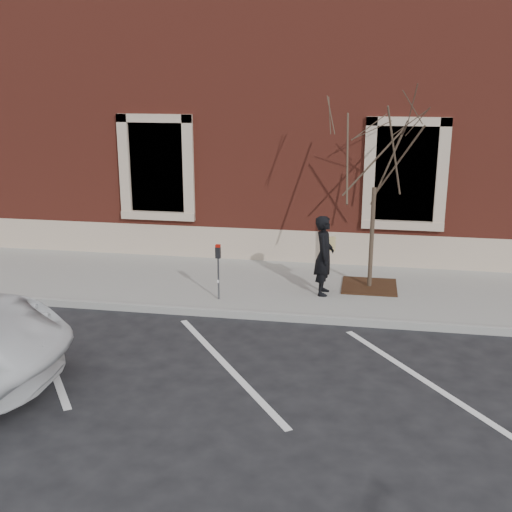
# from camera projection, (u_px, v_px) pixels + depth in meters

# --- Properties ---
(ground) EXTENTS (120.00, 120.00, 0.00)m
(ground) POSITION_uv_depth(u_px,v_px,m) (251.00, 318.00, 12.67)
(ground) COLOR #28282B
(ground) RESTS_ON ground
(sidewalk_near) EXTENTS (40.00, 3.50, 0.15)m
(sidewalk_near) POSITION_uv_depth(u_px,v_px,m) (265.00, 286.00, 14.31)
(sidewalk_near) COLOR gray
(sidewalk_near) RESTS_ON ground
(curb_near) EXTENTS (40.00, 0.12, 0.15)m
(curb_near) POSITION_uv_depth(u_px,v_px,m) (250.00, 315.00, 12.60)
(curb_near) COLOR #9E9E99
(curb_near) RESTS_ON ground
(parking_stripes) EXTENTS (28.00, 4.40, 0.01)m
(parking_stripes) POSITION_uv_depth(u_px,v_px,m) (227.00, 366.00, 10.59)
(parking_stripes) COLOR silver
(parking_stripes) RESTS_ON ground
(building_civic) EXTENTS (40.00, 8.62, 8.00)m
(building_civic) POSITION_uv_depth(u_px,v_px,m) (298.00, 96.00, 18.89)
(building_civic) COLOR maroon
(building_civic) RESTS_ON ground
(man) EXTENTS (0.41, 0.62, 1.69)m
(man) POSITION_uv_depth(u_px,v_px,m) (324.00, 255.00, 13.36)
(man) COLOR black
(man) RESTS_ON sidewalk_near
(parking_meter) EXTENTS (0.11, 0.08, 1.17)m
(parking_meter) POSITION_uv_depth(u_px,v_px,m) (218.00, 262.00, 13.05)
(parking_meter) COLOR #595B60
(parking_meter) RESTS_ON sidewalk_near
(tree_grate) EXTENTS (1.18, 1.18, 0.03)m
(tree_grate) POSITION_uv_depth(u_px,v_px,m) (369.00, 286.00, 14.01)
(tree_grate) COLOR #3A2312
(tree_grate) RESTS_ON sidewalk_near
(sapling) EXTENTS (2.40, 2.40, 3.99)m
(sapling) POSITION_uv_depth(u_px,v_px,m) (376.00, 159.00, 13.24)
(sapling) COLOR #49372C
(sapling) RESTS_ON sidewalk_near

